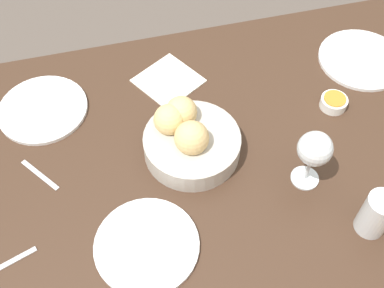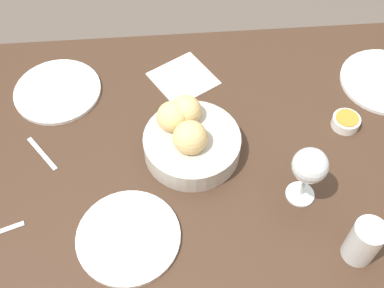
% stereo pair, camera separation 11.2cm
% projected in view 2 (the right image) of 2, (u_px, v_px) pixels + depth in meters
% --- Properties ---
extents(ground_plane, '(10.00, 10.00, 0.00)m').
position_uv_depth(ground_plane, '(208.00, 271.00, 1.72)').
color(ground_plane, '#564C44').
extents(dining_table, '(1.54, 0.87, 0.73)m').
position_uv_depth(dining_table, '(215.00, 176.00, 1.21)').
color(dining_table, '#3D281C').
rests_on(dining_table, ground_plane).
extents(bread_basket, '(0.23, 0.23, 0.12)m').
position_uv_depth(bread_basket, '(189.00, 138.00, 1.11)').
color(bread_basket, '#B2ADA3').
rests_on(bread_basket, dining_table).
extents(plate_near_right, '(0.22, 0.22, 0.01)m').
position_uv_depth(plate_near_right, '(58.00, 91.00, 1.25)').
color(plate_near_right, white).
rests_on(plate_near_right, dining_table).
extents(plate_far_center, '(0.22, 0.22, 0.01)m').
position_uv_depth(plate_far_center, '(128.00, 237.00, 1.01)').
color(plate_far_center, white).
rests_on(plate_far_center, dining_table).
extents(water_tumbler, '(0.06, 0.06, 0.11)m').
position_uv_depth(water_tumbler, '(364.00, 242.00, 0.95)').
color(water_tumbler, silver).
rests_on(water_tumbler, dining_table).
extents(wine_glass, '(0.08, 0.08, 0.16)m').
position_uv_depth(wine_glass, '(310.00, 167.00, 0.98)').
color(wine_glass, silver).
rests_on(wine_glass, dining_table).
extents(jam_bowl_honey, '(0.07, 0.07, 0.03)m').
position_uv_depth(jam_bowl_honey, '(346.00, 121.00, 1.18)').
color(jam_bowl_honey, white).
rests_on(jam_bowl_honey, dining_table).
extents(spoon_coffee, '(0.08, 0.10, 0.00)m').
position_uv_depth(spoon_coffee, '(42.00, 154.00, 1.14)').
color(spoon_coffee, '#B7B7BC').
rests_on(spoon_coffee, dining_table).
extents(napkin, '(0.20, 0.20, 0.00)m').
position_uv_depth(napkin, '(183.00, 79.00, 1.28)').
color(napkin, silver).
rests_on(napkin, dining_table).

